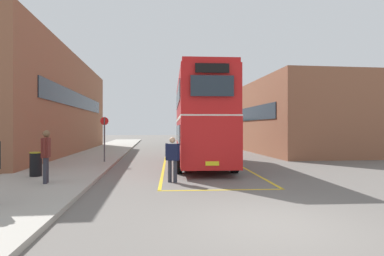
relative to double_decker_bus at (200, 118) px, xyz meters
The scene contains 11 objects.
ground_plane 4.65m from the double_decker_bus, 91.02° to the left, with size 135.60×135.60×0.00m, color #66605B.
sidewalk_left 9.43m from the double_decker_bus, 136.13° to the left, with size 4.00×57.60×0.14m, color #A39E93.
brick_building_left 14.04m from the double_decker_bus, 144.90° to the left, with size 6.62×22.37×7.36m.
depot_building_right 12.59m from the double_decker_bus, 41.84° to the left, with size 7.96×14.49×5.73m.
double_decker_bus is the anchor object (origin of this frame).
single_deck_bus 20.80m from the double_decker_bus, 82.72° to the left, with size 3.02×8.58×3.02m.
pedestrian_boarding 5.72m from the double_decker_bus, 109.14° to the right, with size 0.52×0.39×1.65m.
pedestrian_waiting_near 8.40m from the double_decker_bus, 137.07° to the right, with size 0.29×0.59×1.77m.
litter_bin 8.28m from the double_decker_bus, 149.94° to the right, with size 0.47×0.47×0.93m.
bus_stop_sign 5.34m from the double_decker_bus, 169.57° to the left, with size 0.44×0.08×2.45m.
bay_marking_yellow 3.11m from the double_decker_bus, 91.48° to the right, with size 4.75×11.98×0.01m.
Camera 1 is at (-2.41, -6.14, 1.99)m, focal length 29.27 mm.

